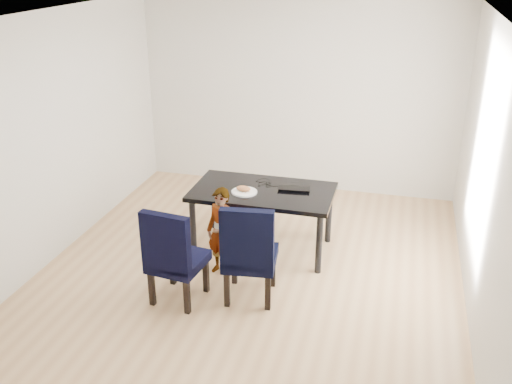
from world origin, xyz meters
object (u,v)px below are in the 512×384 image
(child, at_px, (221,232))
(plate, at_px, (244,192))
(chair_right, at_px, (250,250))
(dining_table, at_px, (263,220))
(chair_left, at_px, (178,253))
(laptop, at_px, (294,187))

(child, distance_m, plate, 0.60)
(chair_right, bearing_deg, child, 133.30)
(dining_table, xyz_separation_m, child, (-0.29, -0.65, 0.12))
(chair_left, distance_m, chair_right, 0.72)
(chair_left, height_order, plate, chair_left)
(plate, xyz_separation_m, laptop, (0.52, 0.26, 0.01))
(dining_table, xyz_separation_m, chair_left, (-0.55, -1.22, 0.14))
(dining_table, distance_m, chair_right, 1.02)
(child, height_order, plate, child)
(dining_table, height_order, child, child)
(chair_left, relative_size, plate, 3.55)
(plate, height_order, laptop, laptop)
(chair_left, bearing_deg, plate, 78.06)
(dining_table, height_order, laptop, laptop)
(laptop, bearing_deg, chair_right, 74.07)
(chair_right, relative_size, plate, 3.67)
(chair_left, xyz_separation_m, plate, (0.37, 1.09, 0.24))
(dining_table, relative_size, child, 1.61)
(dining_table, distance_m, plate, 0.44)
(plate, bearing_deg, laptop, 26.98)
(chair_left, relative_size, child, 1.03)
(chair_right, bearing_deg, plate, 102.66)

